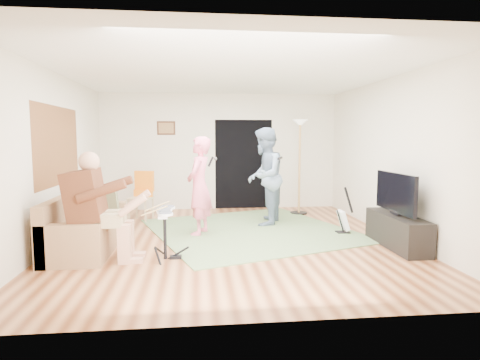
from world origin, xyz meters
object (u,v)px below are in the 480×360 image
dining_chair (141,203)px  singer (199,186)px  guitar_spare (343,220)px  sofa (82,231)px  guitarist (264,176)px  tv_cabinet (397,231)px  drum_kit (165,237)px  television (396,192)px  torchiere_lamp (300,150)px

dining_chair → singer: bearing=-31.6°
guitar_spare → sofa: bearing=-172.9°
guitarist → tv_cabinet: (1.76, -1.83, -0.69)m
sofa → drum_kit: sofa is taller
drum_kit → guitarist: (1.74, 2.07, 0.62)m
singer → guitar_spare: bearing=104.5°
tv_cabinet → television: size_ratio=1.22×
sofa → torchiere_lamp: 4.80m
singer → dining_chair: 1.87m
sofa → tv_cabinet: size_ratio=1.43×
sofa → tv_cabinet: bearing=-4.9°
torchiere_lamp → dining_chair: size_ratio=2.07×
sofa → guitar_spare: 4.33m
guitarist → guitar_spare: size_ratio=2.27×
guitarist → dining_chair: size_ratio=1.88×
sofa → guitarist: size_ratio=1.07×
television → torchiere_lamp: bearing=105.1°
singer → tv_cabinet: (3.01, -1.15, -0.60)m
dining_chair → tv_cabinet: 4.89m
drum_kit → torchiere_lamp: (2.69, 3.08, 1.11)m
guitar_spare → guitarist: bearing=145.2°
drum_kit → television: television is taller
drum_kit → guitar_spare: guitar_spare is taller
torchiere_lamp → television: torchiere_lamp is taller
drum_kit → singer: bearing=70.6°
drum_kit → torchiere_lamp: 4.23m
sofa → drum_kit: bearing=-26.8°
drum_kit → singer: (0.49, 1.38, 0.54)m
torchiere_lamp → television: bearing=-74.9°
sofa → guitar_spare: bearing=7.1°
drum_kit → tv_cabinet: bearing=3.9°
sofa → television: television is taller
guitar_spare → torchiere_lamp: (-0.32, 1.89, 1.18)m
guitar_spare → torchiere_lamp: torchiere_lamp is taller
singer → television: 3.18m
tv_cabinet → drum_kit: bearing=-176.1°
singer → television: singer is taller
sofa → guitarist: guitarist is taller
sofa → torchiere_lamp: bearing=31.4°
drum_kit → television: 3.50m
drum_kit → television: (3.45, 0.24, 0.54)m
tv_cabinet → guitarist: bearing=134.0°
guitarist → television: bearing=64.1°
guitarist → guitar_spare: (1.26, -0.88, -0.70)m
singer → torchiere_lamp: size_ratio=0.82×
drum_kit → tv_cabinet: drum_kit is taller
guitarist → singer: bearing=-40.5°
guitar_spare → television: (0.45, -0.95, 0.61)m
dining_chair → television: size_ratio=0.87×
guitarist → guitar_spare: bearing=76.1°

